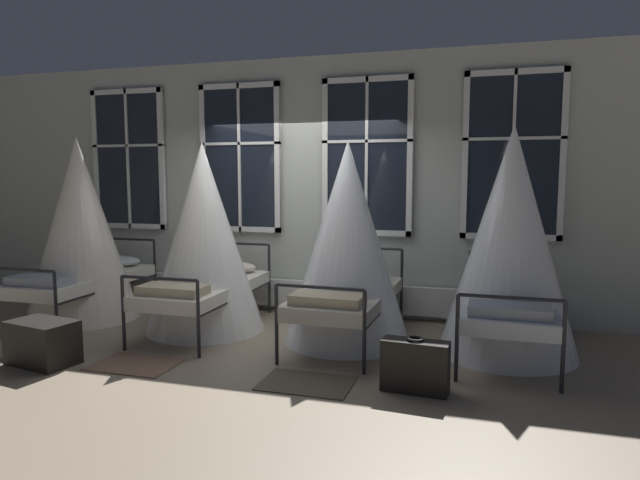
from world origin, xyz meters
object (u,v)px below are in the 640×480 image
cot_third (347,246)px  travel_trunk (43,342)px  suitcase_dark (415,366)px  cot_fourth (510,245)px  cot_first (81,232)px  cot_second (204,241)px

cot_third → travel_trunk: bearing=122.7°
suitcase_dark → cot_third: bearing=129.8°
cot_fourth → cot_first: bearing=91.4°
cot_second → suitcase_dark: (2.62, -1.25, -0.83)m
cot_second → suitcase_dark: size_ratio=3.83×
cot_first → cot_third: bearing=-91.0°
cot_second → cot_fourth: 3.39m
cot_first → travel_trunk: (0.84, -1.60, -0.89)m
cot_third → travel_trunk: size_ratio=3.42×
cot_second → suitcase_dark: 3.02m
cot_first → suitcase_dark: cot_first is taller
cot_third → travel_trunk: 3.19m
cot_first → travel_trunk: 2.02m
suitcase_dark → cot_first: bearing=168.1°
suitcase_dark → travel_trunk: suitcase_dark is taller
cot_second → cot_first: bearing=88.2°
cot_second → cot_third: cot_second is taller
cot_fourth → travel_trunk: (-4.31, -1.62, -0.91)m
cot_third → suitcase_dark: bearing=-143.2°
cot_first → cot_fourth: bearing=-90.6°
cot_fourth → suitcase_dark: size_ratio=4.04×
cot_first → cot_fourth: (5.15, 0.01, 0.01)m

